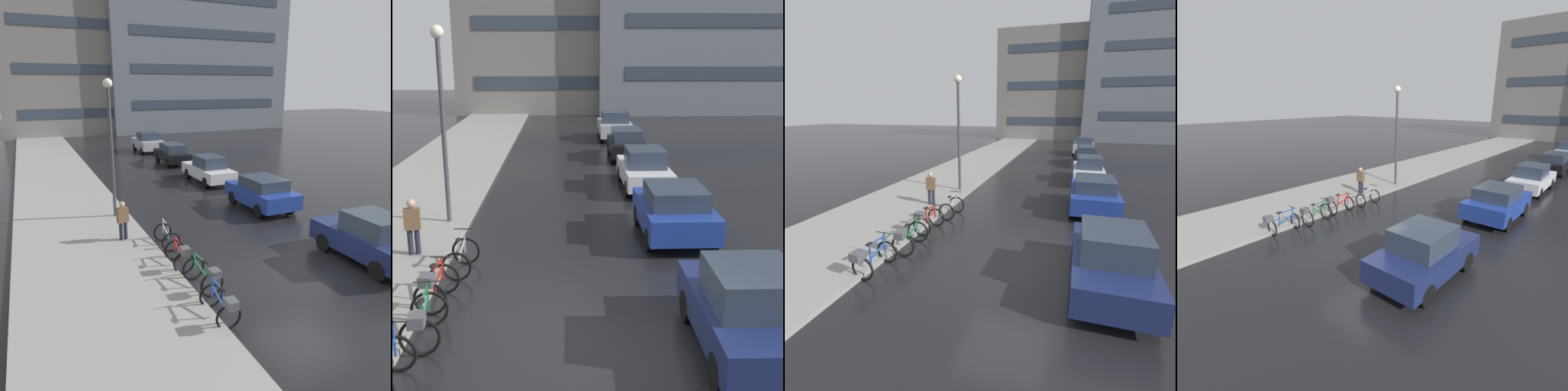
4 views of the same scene
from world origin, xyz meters
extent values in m
plane|color=black|center=(0.00, 0.00, 0.00)|extent=(140.00, 140.00, 0.00)
cube|color=gray|center=(-6.00, 10.00, 0.07)|extent=(4.80, 60.00, 0.14)
torus|color=black|center=(-3.48, -0.34, 0.34)|extent=(0.69, 0.09, 0.68)
torus|color=black|center=(-3.53, -1.40, 0.34)|extent=(0.69, 0.09, 0.68)
cube|color=#234CA8|center=(-3.51, -1.05, 0.61)|extent=(0.04, 0.04, 0.53)
cube|color=#234CA8|center=(-3.48, -0.42, 0.65)|extent=(0.04, 0.04, 0.62)
cube|color=#234CA8|center=(-3.50, -0.74, 0.88)|extent=(0.07, 0.63, 0.04)
cube|color=#234CA8|center=(-3.50, -0.76, 0.55)|extent=(0.07, 0.72, 0.26)
ellipsoid|color=black|center=(-3.51, -1.05, 0.90)|extent=(0.15, 0.27, 0.07)
cylinder|color=black|center=(-3.48, -0.42, 0.98)|extent=(0.50, 0.05, 0.03)
cube|color=#4C4C51|center=(-3.53, -1.52, 0.77)|extent=(0.30, 0.35, 0.22)
torus|color=black|center=(-3.30, 1.22, 0.37)|extent=(0.75, 0.12, 0.75)
torus|color=black|center=(-3.22, 0.12, 0.37)|extent=(0.75, 0.12, 0.75)
cube|color=#237042|center=(-3.25, 0.48, 0.62)|extent=(0.04, 0.04, 0.50)
cube|color=#237042|center=(-3.30, 1.14, 0.67)|extent=(0.04, 0.04, 0.60)
cube|color=#237042|center=(-3.27, 0.81, 0.88)|extent=(0.09, 0.66, 0.04)
cube|color=#237042|center=(-3.27, 0.78, 0.57)|extent=(0.09, 0.75, 0.27)
ellipsoid|color=black|center=(-3.25, 0.48, 0.91)|extent=(0.16, 0.27, 0.07)
cylinder|color=black|center=(-3.30, 1.14, 0.99)|extent=(0.50, 0.07, 0.03)
cube|color=#4C4C51|center=(-3.21, 0.00, 0.78)|extent=(0.30, 0.36, 0.22)
torus|color=black|center=(-3.33, 2.75, 0.36)|extent=(0.72, 0.11, 0.71)
torus|color=black|center=(-3.41, 1.72, 0.36)|extent=(0.72, 0.11, 0.71)
cube|color=red|center=(-3.38, 2.05, 0.64)|extent=(0.04, 0.04, 0.57)
cube|color=red|center=(-3.34, 2.67, 0.62)|extent=(0.04, 0.04, 0.53)
cube|color=red|center=(-3.36, 2.36, 0.86)|extent=(0.08, 0.62, 0.04)
cube|color=red|center=(-3.36, 2.33, 0.58)|extent=(0.09, 0.70, 0.26)
ellipsoid|color=black|center=(-3.38, 2.05, 0.95)|extent=(0.16, 0.27, 0.07)
cylinder|color=black|center=(-3.34, 2.67, 0.90)|extent=(0.50, 0.06, 0.03)
cube|color=#4C4C51|center=(-3.42, 1.60, 0.82)|extent=(0.30, 0.36, 0.22)
torus|color=black|center=(-3.15, 4.47, 0.36)|extent=(0.72, 0.09, 0.72)
torus|color=black|center=(-3.19, 3.43, 0.36)|extent=(0.72, 0.09, 0.72)
cube|color=#ADAFB5|center=(-3.18, 3.77, 0.62)|extent=(0.04, 0.04, 0.52)
cube|color=#ADAFB5|center=(-3.15, 4.40, 0.66)|extent=(0.04, 0.04, 0.60)
cube|color=#ADAFB5|center=(-3.17, 4.08, 0.88)|extent=(0.06, 0.63, 0.04)
cube|color=#ADAFB5|center=(-3.17, 4.06, 0.57)|extent=(0.07, 0.71, 0.26)
ellipsoid|color=black|center=(-3.18, 3.77, 0.91)|extent=(0.15, 0.27, 0.07)
cylinder|color=black|center=(-3.15, 4.40, 0.97)|extent=(0.50, 0.05, 0.03)
cube|color=navy|center=(2.62, 0.06, 0.67)|extent=(1.87, 3.83, 0.70)
cube|color=#2D3847|center=(2.62, -0.09, 1.35)|extent=(1.51, 1.74, 0.66)
cylinder|color=black|center=(1.83, 1.25, 0.32)|extent=(0.23, 0.64, 0.64)
cylinder|color=black|center=(3.44, 1.22, 0.32)|extent=(0.23, 0.64, 0.64)
cylinder|color=black|center=(1.79, -1.11, 0.32)|extent=(0.23, 0.64, 0.64)
cylinder|color=black|center=(3.41, -1.13, 0.32)|extent=(0.23, 0.64, 0.64)
cube|color=navy|center=(2.55, 6.40, 0.67)|extent=(1.95, 3.81, 0.71)
cube|color=#2D3847|center=(2.55, 6.25, 1.29)|extent=(1.59, 2.06, 0.52)
cylinder|color=black|center=(1.68, 7.58, 0.32)|extent=(0.22, 0.64, 0.64)
cylinder|color=black|center=(3.42, 7.58, 0.32)|extent=(0.22, 0.64, 0.64)
cylinder|color=black|center=(1.68, 5.22, 0.32)|extent=(0.22, 0.64, 0.64)
cylinder|color=black|center=(3.42, 5.22, 0.32)|extent=(0.22, 0.64, 0.64)
cube|color=silver|center=(2.53, 12.22, 0.63)|extent=(1.76, 4.32, 0.63)
cube|color=#2D3847|center=(2.53, 12.05, 1.29)|extent=(1.44, 1.96, 0.68)
cylinder|color=black|center=(1.76, 13.56, 0.32)|extent=(0.22, 0.64, 0.64)
cylinder|color=black|center=(3.31, 13.56, 0.32)|extent=(0.22, 0.64, 0.64)
cylinder|color=black|center=(1.75, 10.88, 0.32)|extent=(0.22, 0.64, 0.64)
cylinder|color=black|center=(3.30, 10.88, 0.32)|extent=(0.22, 0.64, 0.64)
cube|color=black|center=(2.53, 18.50, 0.63)|extent=(1.77, 4.12, 0.61)
cube|color=#2D3847|center=(2.53, 18.34, 1.23)|extent=(1.43, 2.31, 0.60)
cylinder|color=black|center=(1.81, 19.78, 0.32)|extent=(0.23, 0.64, 0.64)
cylinder|color=black|center=(3.30, 19.75, 0.32)|extent=(0.23, 0.64, 0.64)
cylinder|color=black|center=(1.76, 17.24, 0.32)|extent=(0.23, 0.64, 0.64)
cylinder|color=black|center=(3.26, 17.22, 0.32)|extent=(0.23, 0.64, 0.64)
cube|color=#B2B5BA|center=(2.52, 24.70, 0.70)|extent=(1.99, 4.18, 0.76)
cube|color=#2D3847|center=(2.52, 24.53, 1.40)|extent=(1.61, 1.99, 0.65)
cylinder|color=black|center=(1.68, 26.00, 0.32)|extent=(0.23, 0.64, 0.64)
cylinder|color=black|center=(3.40, 25.97, 0.32)|extent=(0.23, 0.64, 0.64)
cylinder|color=black|center=(1.64, 23.43, 0.32)|extent=(0.23, 0.64, 0.64)
cylinder|color=black|center=(3.37, 23.40, 0.32)|extent=(0.23, 0.64, 0.64)
cylinder|color=#1E2333|center=(-4.64, 4.88, 0.41)|extent=(0.14, 0.14, 0.83)
cylinder|color=#1E2333|center=(-4.46, 4.91, 0.41)|extent=(0.14, 0.14, 0.83)
cube|color=brown|center=(-4.55, 4.90, 1.10)|extent=(0.43, 0.30, 0.55)
sphere|color=tan|center=(-4.55, 4.90, 1.52)|extent=(0.22, 0.22, 0.22)
cylinder|color=#424247|center=(-4.22, 7.75, 2.82)|extent=(0.14, 0.14, 5.65)
sphere|color=#F2EACC|center=(-4.22, 7.75, 5.81)|extent=(0.39, 0.39, 0.39)
cube|color=gray|center=(-0.12, 43.02, 7.50)|extent=(19.06, 10.52, 15.01)
cube|color=#333D4C|center=(-0.12, 37.72, 2.70)|extent=(15.63, 0.06, 1.10)
cube|color=#333D4C|center=(-0.12, 37.72, 7.50)|extent=(15.63, 0.06, 1.10)
cube|color=#333D4C|center=(-0.12, 37.72, 12.31)|extent=(15.63, 0.06, 1.10)
camera|label=1|loc=(-7.52, -8.37, 5.69)|focal=35.00mm
camera|label=2|loc=(-0.64, -8.64, 5.27)|focal=50.00mm
camera|label=3|loc=(1.50, -7.35, 4.39)|focal=28.00mm
camera|label=4|loc=(6.84, -7.25, 5.24)|focal=28.00mm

